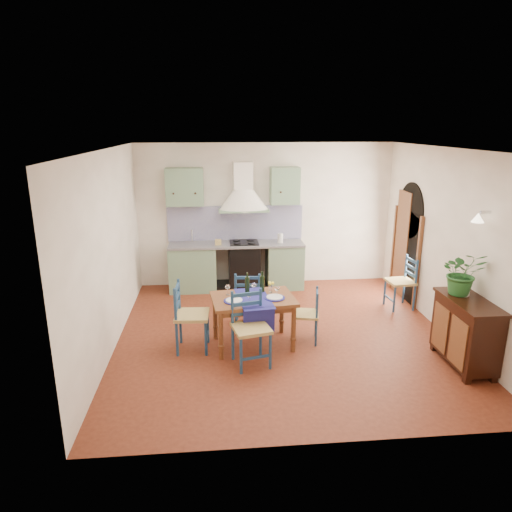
# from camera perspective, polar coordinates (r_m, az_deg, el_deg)

# --- Properties ---
(floor) EXTENTS (5.00, 5.00, 0.00)m
(floor) POSITION_cam_1_polar(r_m,az_deg,el_deg) (7.14, 3.41, -9.84)
(floor) COLOR #4E1C10
(floor) RESTS_ON ground
(back_wall) EXTENTS (5.00, 0.96, 2.80)m
(back_wall) POSITION_cam_1_polar(r_m,az_deg,el_deg) (8.90, -1.68, 2.62)
(back_wall) COLOR white
(back_wall) RESTS_ON ground
(right_wall) EXTENTS (0.26, 5.00, 2.80)m
(right_wall) POSITION_cam_1_polar(r_m,az_deg,el_deg) (7.71, 21.93, 1.52)
(right_wall) COLOR white
(right_wall) RESTS_ON ground
(left_wall) EXTENTS (0.04, 5.00, 2.80)m
(left_wall) POSITION_cam_1_polar(r_m,az_deg,el_deg) (6.74, -17.88, 0.51)
(left_wall) COLOR white
(left_wall) RESTS_ON ground
(ceiling) EXTENTS (5.00, 5.00, 0.01)m
(ceiling) POSITION_cam_1_polar(r_m,az_deg,el_deg) (6.43, 3.83, 13.25)
(ceiling) COLOR white
(ceiling) RESTS_ON back_wall
(dining_table) EXTENTS (1.25, 0.96, 1.06)m
(dining_table) POSITION_cam_1_polar(r_m,az_deg,el_deg) (6.57, -0.31, -5.92)
(dining_table) COLOR brown
(dining_table) RESTS_ON ground
(chair_near) EXTENTS (0.56, 0.56, 1.00)m
(chair_near) POSITION_cam_1_polar(r_m,az_deg,el_deg) (6.14, -0.72, -8.97)
(chair_near) COLOR navy
(chair_near) RESTS_ON ground
(chair_far) EXTENTS (0.47, 0.47, 0.92)m
(chair_far) POSITION_cam_1_polar(r_m,az_deg,el_deg) (7.28, -1.03, -5.21)
(chair_far) COLOR navy
(chair_far) RESTS_ON ground
(chair_left) EXTENTS (0.49, 0.49, 1.00)m
(chair_left) POSITION_cam_1_polar(r_m,az_deg,el_deg) (6.57, -8.30, -7.41)
(chair_left) COLOR navy
(chair_left) RESTS_ON ground
(chair_right) EXTENTS (0.45, 0.45, 0.81)m
(chair_right) POSITION_cam_1_polar(r_m,az_deg,el_deg) (6.83, 6.44, -7.29)
(chair_right) COLOR navy
(chair_right) RESTS_ON ground
(chair_spare) EXTENTS (0.47, 0.47, 0.92)m
(chair_spare) POSITION_cam_1_polar(r_m,az_deg,el_deg) (8.38, 17.79, -3.11)
(chair_spare) COLOR navy
(chair_spare) RESTS_ON ground
(sideboard) EXTENTS (0.50, 1.05, 0.94)m
(sideboard) POSITION_cam_1_polar(r_m,az_deg,el_deg) (6.70, 24.73, -8.42)
(sideboard) COLOR black
(sideboard) RESTS_ON ground
(potted_plant) EXTENTS (0.64, 0.58, 0.60)m
(potted_plant) POSITION_cam_1_polar(r_m,az_deg,el_deg) (6.62, 24.42, -1.92)
(potted_plant) COLOR #225B26
(potted_plant) RESTS_ON sideboard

